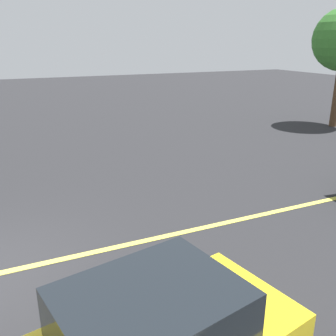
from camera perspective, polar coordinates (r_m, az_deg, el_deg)
The scene contains 1 object.
lane_marking_centre at distance 8.07m, azimuth -5.00°, elevation -11.33°, with size 28.00×0.16×0.01m, color #E0D14C.
Camera 1 is at (0.76, -6.62, 4.05)m, focal length 39.93 mm.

